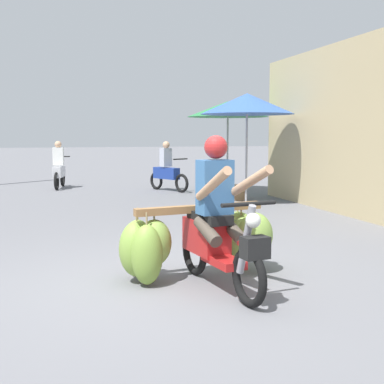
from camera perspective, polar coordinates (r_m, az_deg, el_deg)
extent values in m
plane|color=slate|center=(5.40, -3.68, -10.63)|extent=(120.00, 120.00, 0.00)
torus|color=black|center=(4.76, 6.41, -9.51)|extent=(0.16, 0.57, 0.56)
torus|color=black|center=(5.79, 0.28, -6.58)|extent=(0.16, 0.57, 0.56)
cube|color=red|center=(5.17, 3.55, -7.73)|extent=(0.32, 0.59, 0.08)
cube|color=red|center=(5.48, 1.59, -4.98)|extent=(0.37, 0.67, 0.36)
cube|color=black|center=(5.37, 1.98, -2.83)|extent=(0.35, 0.63, 0.10)
cylinder|color=gray|center=(4.73, 6.09, -5.36)|extent=(0.11, 0.29, 0.69)
cylinder|color=black|center=(4.64, 6.39, -1.34)|extent=(0.56, 0.12, 0.04)
sphere|color=silver|center=(4.59, 6.88, -3.19)|extent=(0.14, 0.14, 0.14)
cube|color=black|center=(4.60, 7.10, -6.21)|extent=(0.26, 0.19, 0.20)
cube|color=red|center=(4.69, 6.46, -5.98)|extent=(0.14, 0.29, 0.04)
cube|color=olive|center=(5.56, 0.93, -1.87)|extent=(1.50, 0.32, 0.08)
cube|color=olive|center=(5.73, 0.15, -1.93)|extent=(1.35, 0.28, 0.06)
ellipsoid|color=#8BAE4D|center=(6.04, 6.54, -4.97)|extent=(0.44, 0.41, 0.55)
cylinder|color=#998459|center=(5.99, 6.58, -1.96)|extent=(0.02, 0.02, 0.15)
ellipsoid|color=#88AC4B|center=(6.15, 5.12, -4.34)|extent=(0.47, 0.43, 0.46)
cylinder|color=#998459|center=(6.11, 5.15, -1.77)|extent=(0.02, 0.02, 0.15)
ellipsoid|color=#88AC4B|center=(5.66, -6.11, -5.93)|extent=(0.46, 0.44, 0.57)
cylinder|color=#998459|center=(5.60, -6.16, -2.59)|extent=(0.02, 0.02, 0.16)
ellipsoid|color=#84A847|center=(5.86, 7.03, -4.83)|extent=(0.54, 0.51, 0.52)
cylinder|color=#998459|center=(5.81, 7.07, -2.05)|extent=(0.02, 0.02, 0.12)
ellipsoid|color=olive|center=(5.33, -5.09, -7.03)|extent=(0.37, 0.35, 0.64)
cylinder|color=#998459|center=(5.26, -5.13, -3.14)|extent=(0.02, 0.02, 0.16)
ellipsoid|color=#7EA241|center=(5.47, -6.22, -6.36)|extent=(0.46, 0.44, 0.60)
cylinder|color=#998459|center=(5.41, -6.26, -2.81)|extent=(0.02, 0.02, 0.14)
ellipsoid|color=#83A746|center=(5.44, -4.25, -5.69)|extent=(0.46, 0.43, 0.50)
cylinder|color=#998459|center=(5.39, -4.28, -2.74)|extent=(0.02, 0.02, 0.13)
ellipsoid|color=#8AAE4D|center=(5.89, 5.52, -5.35)|extent=(0.34, 0.31, 0.57)
cylinder|color=#998459|center=(5.83, 5.55, -2.16)|extent=(0.02, 0.02, 0.15)
cube|color=#386699|center=(5.22, 2.58, 0.56)|extent=(0.37, 0.27, 0.56)
sphere|color=#B22626|center=(5.17, 2.70, 5.06)|extent=(0.24, 0.24, 0.24)
cylinder|color=tan|center=(5.01, 6.34, 1.03)|extent=(0.25, 0.72, 0.39)
cylinder|color=tan|center=(4.82, 2.35, 0.85)|extent=(0.14, 0.72, 0.39)
cylinder|color=#4C4238|center=(5.24, 4.52, -4.18)|extent=(0.19, 0.45, 0.27)
cylinder|color=#4C4238|center=(5.11, 1.76, -4.43)|extent=(0.19, 0.45, 0.27)
torus|color=black|center=(13.91, -1.17, 1.00)|extent=(0.31, 0.50, 0.52)
torus|color=black|center=(14.75, -4.03, 1.29)|extent=(0.31, 0.50, 0.52)
cube|color=navy|center=(14.38, -2.90, 2.13)|extent=(0.62, 0.91, 0.32)
cylinder|color=black|center=(13.90, -1.31, 3.72)|extent=(0.46, 0.26, 0.04)
cube|color=#B2B7C6|center=(14.37, -2.96, 3.92)|extent=(0.36, 0.31, 0.52)
sphere|color=tan|center=(14.34, -2.92, 5.32)|extent=(0.20, 0.20, 0.20)
torus|color=black|center=(16.12, -14.34, 1.55)|extent=(0.17, 0.53, 0.52)
torus|color=black|center=(15.04, -14.98, 1.19)|extent=(0.17, 0.53, 0.52)
cube|color=silver|center=(15.47, -14.73, 2.23)|extent=(0.40, 0.93, 0.32)
cylinder|color=black|center=(16.03, -14.43, 3.89)|extent=(0.50, 0.13, 0.04)
cube|color=silver|center=(15.42, -14.79, 3.89)|extent=(0.33, 0.25, 0.52)
sphere|color=tan|center=(15.43, -14.82, 5.19)|extent=(0.20, 0.20, 0.20)
cylinder|color=#99999E|center=(13.76, 4.00, 4.34)|extent=(0.05, 0.05, 2.16)
cone|color=#2D8447|center=(13.77, 4.04, 9.28)|extent=(2.18, 2.18, 0.41)
cylinder|color=#99999E|center=(11.78, 6.14, 3.94)|extent=(0.05, 0.05, 2.15)
cone|color=#3860B2|center=(11.79, 6.21, 9.83)|extent=(2.15, 2.15, 0.47)
cube|color=olive|center=(12.41, 4.42, -0.06)|extent=(0.56, 0.40, 0.36)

